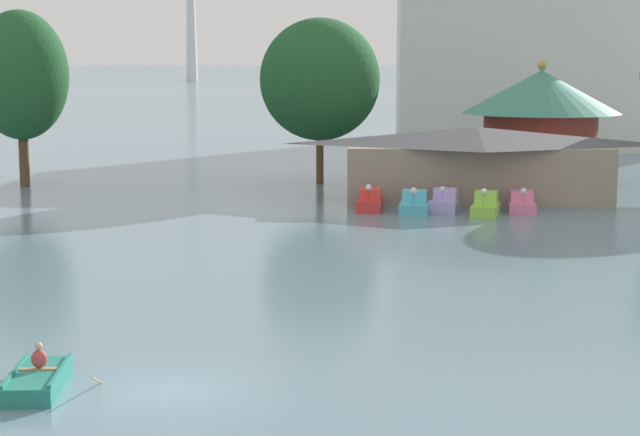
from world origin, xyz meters
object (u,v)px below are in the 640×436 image
at_px(pedal_boat_red, 370,202).
at_px(pedal_boat_lavender, 445,202).
at_px(background_building_block, 533,45).
at_px(shoreline_tree_tall_left, 21,75).
at_px(rowboat_with_rower, 38,380).
at_px(pedal_boat_cyan, 414,204).
at_px(boathouse, 476,162).
at_px(pedal_boat_pink, 522,203).
at_px(shoreline_tree_mid, 320,80).
at_px(green_roof_pavilion, 541,116).
at_px(pedal_boat_lime, 485,206).

distance_m(pedal_boat_red, pedal_boat_lavender, 4.44).
bearing_deg(background_building_block, shoreline_tree_tall_left, -137.23).
distance_m(rowboat_with_rower, pedal_boat_red, 36.02).
distance_m(rowboat_with_rower, pedal_boat_cyan, 36.09).
xyz_separation_m(pedal_boat_red, boathouse, (6.76, 5.21, 1.91)).
relative_size(pedal_boat_pink, shoreline_tree_mid, 0.25).
distance_m(rowboat_with_rower, pedal_boat_pink, 39.42).
bearing_deg(background_building_block, pedal_boat_lavender, -103.80).
relative_size(pedal_boat_pink, green_roof_pavilion, 0.25).
relative_size(pedal_boat_lime, pedal_boat_pink, 1.00).
relative_size(rowboat_with_rower, shoreline_tree_tall_left, 0.28).
height_order(pedal_boat_lime, pedal_boat_pink, pedal_boat_lime).
xyz_separation_m(pedal_boat_cyan, shoreline_tree_tall_left, (-27.01, 11.08, 7.27)).
height_order(pedal_boat_lavender, boathouse, boathouse).
bearing_deg(shoreline_tree_mid, pedal_boat_cyan, -65.39).
bearing_deg(pedal_boat_pink, pedal_boat_red, -84.20).
height_order(pedal_boat_cyan, shoreline_tree_mid, shoreline_tree_mid).
bearing_deg(pedal_boat_lavender, pedal_boat_red, -80.46).
relative_size(rowboat_with_rower, pedal_boat_pink, 1.16).
height_order(rowboat_with_rower, pedal_boat_lavender, pedal_boat_lavender).
distance_m(pedal_boat_cyan, green_roof_pavilion, 21.16).
bearing_deg(pedal_boat_pink, pedal_boat_lime, -46.65).
bearing_deg(pedal_boat_lavender, background_building_block, 178.75).
bearing_deg(pedal_boat_red, pedal_boat_pink, 95.36).
bearing_deg(pedal_boat_red, shoreline_tree_tall_left, -108.91).
bearing_deg(green_roof_pavilion, pedal_boat_pink, -101.75).
xyz_separation_m(green_roof_pavilion, background_building_block, (3.68, 30.53, 5.51)).
distance_m(green_roof_pavilion, background_building_block, 31.24).
distance_m(pedal_boat_red, pedal_boat_cyan, 2.71).
height_order(pedal_boat_lime, green_roof_pavilion, green_roof_pavilion).
relative_size(pedal_boat_lime, boathouse, 0.17).
xyz_separation_m(pedal_boat_lavender, shoreline_tree_tall_left, (-28.83, 10.61, 7.24)).
xyz_separation_m(rowboat_with_rower, boathouse, (15.73, 40.09, 2.14)).
bearing_deg(rowboat_with_rower, background_building_block, 157.19).
distance_m(pedal_boat_lime, green_roof_pavilion, 20.48).
height_order(pedal_boat_cyan, pedal_boat_lime, pedal_boat_lime).
xyz_separation_m(pedal_boat_cyan, pedal_boat_lime, (4.06, -0.98, 0.03)).
height_order(pedal_boat_cyan, background_building_block, background_building_block).
bearing_deg(green_roof_pavilion, pedal_boat_red, -125.80).
relative_size(rowboat_with_rower, background_building_block, 0.12).
height_order(pedal_boat_pink, shoreline_tree_tall_left, shoreline_tree_tall_left).
bearing_deg(pedal_boat_pink, rowboat_with_rower, -22.57).
distance_m(shoreline_tree_mid, background_building_block, 40.34).
height_order(pedal_boat_red, shoreline_tree_tall_left, shoreline_tree_tall_left).
bearing_deg(shoreline_tree_mid, pedal_boat_pink, -45.38).
xyz_separation_m(pedal_boat_pink, boathouse, (-2.25, 5.02, 1.96)).
relative_size(pedal_boat_red, background_building_block, 0.10).
relative_size(pedal_boat_lime, green_roof_pavilion, 0.25).
bearing_deg(pedal_boat_cyan, pedal_boat_pink, 102.86).
bearing_deg(background_building_block, pedal_boat_lime, -100.95).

